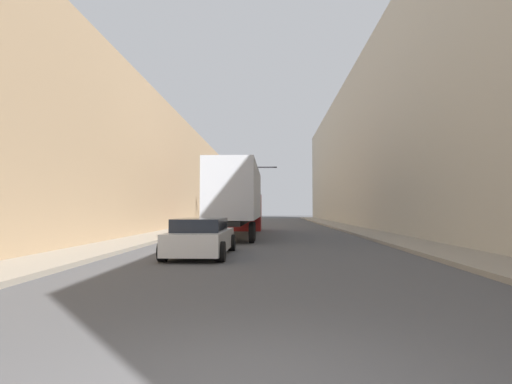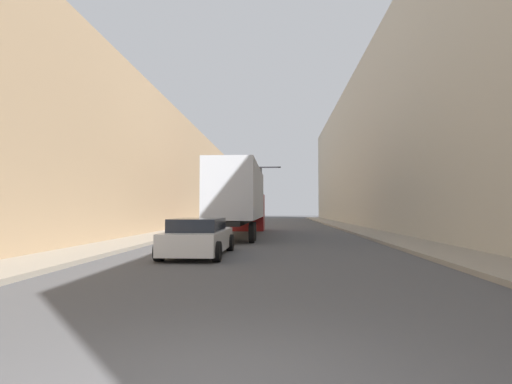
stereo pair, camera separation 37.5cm
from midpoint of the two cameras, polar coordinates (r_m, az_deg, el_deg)
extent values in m
cube|color=gray|center=(33.92, 12.67, -5.04)|extent=(2.32, 80.00, 0.15)
cube|color=gray|center=(34.07, -9.39, -5.05)|extent=(2.32, 80.00, 0.15)
cube|color=#BCB29E|center=(35.33, 19.26, 6.96)|extent=(6.00, 80.00, 14.67)
cube|color=tan|center=(35.25, -15.98, 2.86)|extent=(6.00, 80.00, 9.70)
cube|color=#B2B7C1|center=(23.78, -3.14, -0.12)|extent=(2.46, 11.24, 3.01)
cube|color=black|center=(23.77, -3.14, -4.11)|extent=(1.23, 11.24, 0.24)
cube|color=maroon|center=(30.63, -1.92, -2.96)|extent=(2.46, 2.54, 2.74)
cylinder|color=black|center=(19.55, -7.55, -5.77)|extent=(0.25, 1.00, 1.00)
cylinder|color=black|center=(19.30, -1.18, -5.83)|extent=(0.25, 1.00, 1.00)
cylinder|color=black|center=(20.73, -6.99, -5.58)|extent=(0.25, 1.00, 1.00)
cylinder|color=black|center=(20.50, -0.98, -5.64)|extent=(0.25, 1.00, 1.00)
cylinder|color=black|center=(30.74, -3.94, -4.57)|extent=(0.25, 1.00, 1.00)
cylinder|color=black|center=(30.59, 0.10, -4.59)|extent=(0.25, 1.00, 1.00)
cube|color=silver|center=(14.35, -8.51, -6.87)|extent=(1.81, 4.66, 0.70)
cube|color=#1E232D|center=(14.09, -8.68, -4.64)|extent=(1.59, 2.56, 0.43)
cylinder|color=black|center=(16.14, -10.61, -7.09)|extent=(0.25, 0.64, 0.64)
cylinder|color=black|center=(15.84, -4.16, -7.22)|extent=(0.25, 0.64, 0.64)
cylinder|color=black|center=(12.90, -13.97, -8.24)|extent=(0.25, 0.64, 0.64)
cylinder|color=black|center=(12.52, -5.90, -8.48)|extent=(0.25, 0.64, 0.64)
cylinder|color=black|center=(38.43, -6.03, -0.46)|extent=(0.20, 0.20, 5.94)
cube|color=black|center=(38.30, -1.67, 3.54)|extent=(5.85, 0.12, 0.12)
cube|color=black|center=(38.33, -3.13, 2.77)|extent=(0.30, 0.24, 0.90)
sphere|color=green|center=(38.16, -3.15, 2.37)|extent=(0.18, 0.18, 0.18)
cube|color=black|center=(38.19, -0.21, 2.79)|extent=(0.30, 0.24, 0.90)
sphere|color=gold|center=(38.03, -0.22, 2.38)|extent=(0.18, 0.18, 0.18)
camera|label=1|loc=(0.19, -90.56, 0.02)|focal=28.00mm
camera|label=2|loc=(0.19, 89.44, -0.02)|focal=28.00mm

